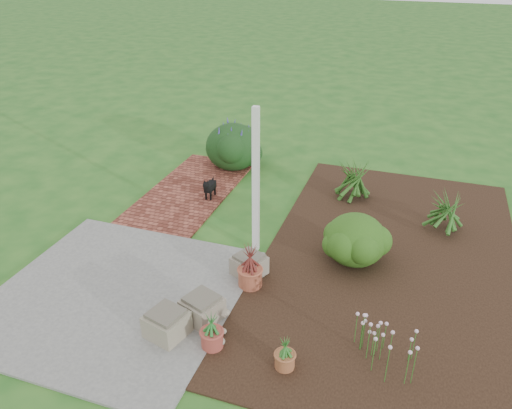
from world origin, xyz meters
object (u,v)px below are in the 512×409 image
(evergreen_shrub, at_px, (356,238))
(stone_trough_near, at_px, (167,324))
(cream_ceramic_urn, at_px, (228,159))
(black_dog, at_px, (209,187))

(evergreen_shrub, bearing_deg, stone_trough_near, -128.99)
(cream_ceramic_urn, xyz_separation_m, evergreen_shrub, (3.33, -2.82, 0.22))
(black_dog, distance_m, evergreen_shrub, 3.35)
(stone_trough_near, height_order, cream_ceramic_urn, cream_ceramic_urn)
(stone_trough_near, relative_size, black_dog, 0.97)
(black_dog, xyz_separation_m, cream_ceramic_urn, (-0.23, 1.57, -0.06))
(evergreen_shrub, bearing_deg, black_dog, 157.92)
(stone_trough_near, relative_size, evergreen_shrub, 0.48)
(stone_trough_near, height_order, evergreen_shrub, evergreen_shrub)
(cream_ceramic_urn, bearing_deg, black_dog, -81.72)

